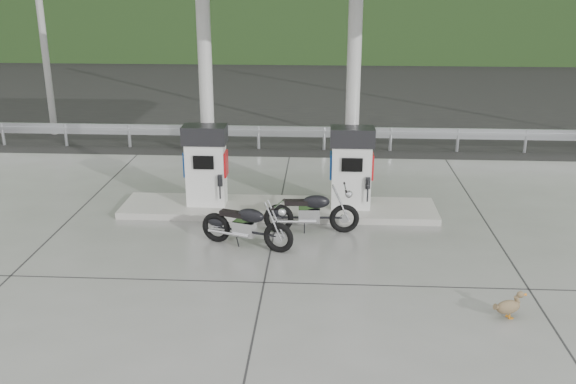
# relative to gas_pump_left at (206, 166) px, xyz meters

# --- Properties ---
(ground) EXTENTS (160.00, 160.00, 0.00)m
(ground) POSITION_rel_gas_pump_left_xyz_m (1.60, -2.50, -1.07)
(ground) COLOR black
(ground) RESTS_ON ground
(forecourt_apron) EXTENTS (18.00, 14.00, 0.02)m
(forecourt_apron) POSITION_rel_gas_pump_left_xyz_m (1.60, -2.50, -1.06)
(forecourt_apron) COLOR slate
(forecourt_apron) RESTS_ON ground
(pump_island) EXTENTS (7.00, 1.40, 0.15)m
(pump_island) POSITION_rel_gas_pump_left_xyz_m (1.60, 0.00, -0.98)
(pump_island) COLOR #9F9E94
(pump_island) RESTS_ON forecourt_apron
(gas_pump_left) EXTENTS (0.95, 0.55, 1.80)m
(gas_pump_left) POSITION_rel_gas_pump_left_xyz_m (0.00, 0.00, 0.00)
(gas_pump_left) COLOR white
(gas_pump_left) RESTS_ON pump_island
(gas_pump_right) EXTENTS (0.95, 0.55, 1.80)m
(gas_pump_right) POSITION_rel_gas_pump_left_xyz_m (3.20, 0.00, 0.00)
(gas_pump_right) COLOR white
(gas_pump_right) RESTS_ON pump_island
(canopy_column_left) EXTENTS (0.30, 0.30, 5.00)m
(canopy_column_left) POSITION_rel_gas_pump_left_xyz_m (0.00, 0.40, 1.60)
(canopy_column_left) COLOR silver
(canopy_column_left) RESTS_ON pump_island
(canopy_column_right) EXTENTS (0.30, 0.30, 5.00)m
(canopy_column_right) POSITION_rel_gas_pump_left_xyz_m (3.20, 0.40, 1.60)
(canopy_column_right) COLOR silver
(canopy_column_right) RESTS_ON pump_island
(guardrail) EXTENTS (26.00, 0.16, 1.42)m
(guardrail) POSITION_rel_gas_pump_left_xyz_m (1.60, 5.50, -0.36)
(guardrail) COLOR #A5A8AD
(guardrail) RESTS_ON ground
(road) EXTENTS (60.00, 7.00, 0.01)m
(road) POSITION_rel_gas_pump_left_xyz_m (1.60, 9.00, -1.07)
(road) COLOR black
(road) RESTS_ON ground
(utility_pole_a) EXTENTS (0.22, 0.22, 8.00)m
(utility_pole_a) POSITION_rel_gas_pump_left_xyz_m (-6.40, 7.00, 2.93)
(utility_pole_a) COLOR gray
(utility_pole_a) RESTS_ON ground
(utility_pole_b) EXTENTS (0.22, 0.22, 8.00)m
(utility_pole_b) POSITION_rel_gas_pump_left_xyz_m (3.60, 7.00, 2.93)
(utility_pole_b) COLOR gray
(utility_pole_b) RESTS_ON ground
(tree_band) EXTENTS (80.00, 6.00, 6.00)m
(tree_band) POSITION_rel_gas_pump_left_xyz_m (1.60, 27.50, 1.93)
(tree_band) COLOR black
(tree_band) RESTS_ON ground
(forested_hills) EXTENTS (100.00, 40.00, 140.00)m
(forested_hills) POSITION_rel_gas_pump_left_xyz_m (1.60, 57.50, -1.07)
(forested_hills) COLOR black
(forested_hills) RESTS_ON ground
(motorcycle_left) EXTENTS (1.85, 0.66, 0.87)m
(motorcycle_left) POSITION_rel_gas_pump_left_xyz_m (2.36, -1.16, -0.62)
(motorcycle_left) COLOR black
(motorcycle_left) RESTS_ON forecourt_apron
(motorcycle_right) EXTENTS (1.91, 1.14, 0.86)m
(motorcycle_right) POSITION_rel_gas_pump_left_xyz_m (1.12, -1.98, -0.62)
(motorcycle_right) COLOR black
(motorcycle_right) RESTS_ON forecourt_apron
(duck) EXTENTS (0.52, 0.32, 0.36)m
(duck) POSITION_rel_gas_pump_left_xyz_m (5.47, -4.48, -0.87)
(duck) COLOR brown
(duck) RESTS_ON forecourt_apron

